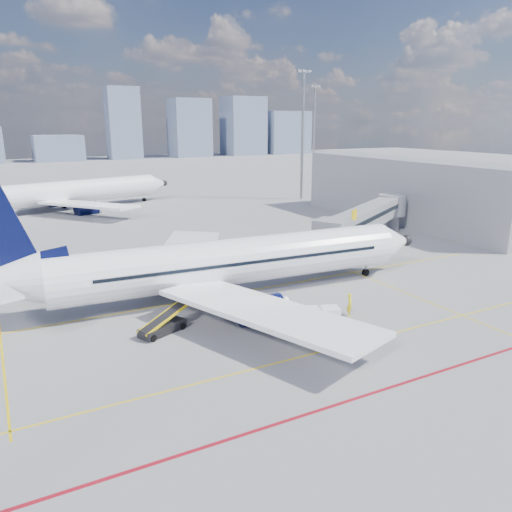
{
  "coord_description": "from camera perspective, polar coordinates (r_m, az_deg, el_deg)",
  "views": [
    {
      "loc": [
        -19.43,
        -32.0,
        15.56
      ],
      "look_at": [
        0.87,
        5.79,
        4.0
      ],
      "focal_mm": 35.0,
      "sensor_mm": 36.0,
      "label": 1
    }
  ],
  "objects": [
    {
      "name": "terminal_block",
      "position": [
        83.67,
        17.43,
        7.14
      ],
      "size": [
        10.0,
        42.0,
        10.0
      ],
      "color": "gray",
      "rests_on": "ground"
    },
    {
      "name": "ramp_worker",
      "position": [
        42.09,
        10.67,
        -5.47
      ],
      "size": [
        0.79,
        0.85,
        1.95
      ],
      "primitive_type": "imported",
      "rotation": [
        0.0,
        0.0,
        0.96
      ],
      "color": "yellow",
      "rests_on": "ground"
    },
    {
      "name": "apron_markings",
      "position": [
        37.23,
        5.18,
        -9.68
      ],
      "size": [
        90.0,
        35.12,
        0.01
      ],
      "color": "#D8B40B",
      "rests_on": "ground"
    },
    {
      "name": "second_aircraft",
      "position": [
        96.75,
        -21.06,
        6.75
      ],
      "size": [
        41.76,
        35.87,
        12.36
      ],
      "rotation": [
        0.0,
        0.0,
        0.24
      ],
      "color": "white",
      "rests_on": "ground"
    },
    {
      "name": "floodlight_mast_far",
      "position": [
        148.38,
        6.65,
        14.22
      ],
      "size": [
        3.2,
        0.61,
        25.45
      ],
      "color": "gray",
      "rests_on": "ground"
    },
    {
      "name": "jet_bridge",
      "position": [
        66.15,
        12.87,
        4.41
      ],
      "size": [
        23.55,
        15.78,
        6.3
      ],
      "color": "gray",
      "rests_on": "ground"
    },
    {
      "name": "ground",
      "position": [
        40.54,
        2.81,
        -7.51
      ],
      "size": [
        420.0,
        420.0,
        0.0
      ],
      "primitive_type": "plane",
      "color": "gray",
      "rests_on": "ground"
    },
    {
      "name": "baggage_tug",
      "position": [
        39.84,
        4.98,
        -6.99
      ],
      "size": [
        2.03,
        1.4,
        1.32
      ],
      "rotation": [
        0.0,
        0.0,
        0.15
      ],
      "color": "white",
      "rests_on": "ground"
    },
    {
      "name": "floodlight_mast_ne",
      "position": [
        104.26,
        5.35,
        13.93
      ],
      "size": [
        3.2,
        0.61,
        25.45
      ],
      "color": "gray",
      "rests_on": "ground"
    },
    {
      "name": "cargo_dolly",
      "position": [
        39.17,
        7.34,
        -6.96
      ],
      "size": [
        3.43,
        2.41,
        1.72
      ],
      "rotation": [
        0.0,
        0.0,
        -0.36
      ],
      "color": "black",
      "rests_on": "ground"
    },
    {
      "name": "main_aircraft",
      "position": [
        44.82,
        -4.56,
        -0.96
      ],
      "size": [
        43.64,
        37.99,
        12.73
      ],
      "rotation": [
        0.0,
        0.0,
        -0.07
      ],
      "color": "white",
      "rests_on": "ground"
    },
    {
      "name": "distant_skyline",
      "position": [
        224.03,
        -21.15,
        13.13
      ],
      "size": [
        255.0,
        15.95,
        30.01
      ],
      "color": "slate",
      "rests_on": "ground"
    },
    {
      "name": "belt_loader",
      "position": [
        38.92,
        -10.51,
        -7.83
      ],
      "size": [
        5.42,
        3.19,
        2.22
      ],
      "rotation": [
        0.0,
        0.0,
        0.4
      ],
      "color": "black",
      "rests_on": "ground"
    }
  ]
}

